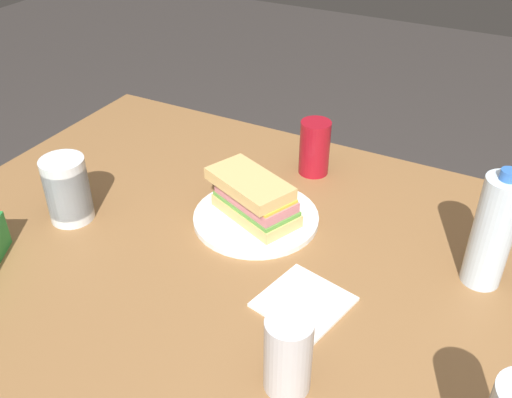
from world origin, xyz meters
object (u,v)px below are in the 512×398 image
water_bottle_tall (493,232)px  plastic_cup_stack (67,190)px  sandwich (254,197)px  paper_plate (256,218)px  soda_can_silver (288,354)px  soda_can_red (315,148)px  dining_table (277,319)px

water_bottle_tall → plastic_cup_stack: water_bottle_tall is taller
sandwich → paper_plate: bearing=-176.4°
soda_can_silver → plastic_cup_stack: bearing=-16.7°
plastic_cup_stack → soda_can_silver: bearing=163.3°
sandwich → soda_can_red: size_ratio=1.68×
dining_table → soda_can_red: size_ratio=11.87×
soda_can_red → water_bottle_tall: size_ratio=0.56×
paper_plate → soda_can_red: 0.23m
paper_plate → plastic_cup_stack: plastic_cup_stack is taller
dining_table → paper_plate: bearing=-50.3°
soda_can_red → plastic_cup_stack: (0.35, 0.38, 0.00)m
water_bottle_tall → soda_can_silver: (0.20, 0.35, -0.04)m
soda_can_red → dining_table: bearing=103.9°
paper_plate → soda_can_silver: 0.39m
sandwich → soda_can_silver: bearing=124.7°
dining_table → paper_plate: 0.21m
soda_can_red → plastic_cup_stack: 0.52m
plastic_cup_stack → soda_can_silver: 0.57m
sandwich → plastic_cup_stack: (0.32, 0.16, 0.01)m
dining_table → water_bottle_tall: water_bottle_tall is taller
dining_table → water_bottle_tall: size_ratio=6.65×
soda_can_red → soda_can_silver: bearing=109.4°
plastic_cup_stack → paper_plate: bearing=-153.7°
water_bottle_tall → dining_table: bearing=28.9°
soda_can_silver → sandwich: bearing=-55.3°
dining_table → sandwich: bearing=-49.2°
water_bottle_tall → soda_can_red: bearing=-26.4°
dining_table → paper_plate: (0.12, -0.14, 0.10)m
sandwich → water_bottle_tall: water_bottle_tall is taller
paper_plate → soda_can_red: soda_can_red is taller
dining_table → water_bottle_tall: bearing=-151.1°
soda_can_silver → paper_plate: bearing=-55.8°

